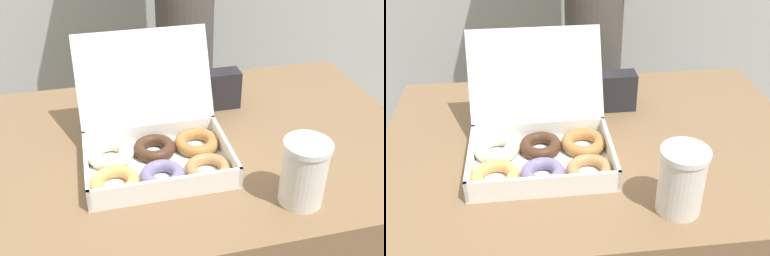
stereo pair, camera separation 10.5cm
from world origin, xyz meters
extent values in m
cube|color=brown|center=(0.00, 0.00, 0.36)|extent=(1.07, 0.75, 0.72)
cube|color=white|center=(-0.14, -0.09, 0.72)|extent=(0.33, 0.23, 0.01)
cube|color=white|center=(-0.30, -0.09, 0.75)|extent=(0.01, 0.23, 0.05)
cube|color=white|center=(0.02, -0.09, 0.75)|extent=(0.01, 0.23, 0.05)
cube|color=white|center=(-0.14, -0.20, 0.75)|extent=(0.33, 0.01, 0.05)
cube|color=white|center=(-0.14, 0.02, 0.75)|extent=(0.33, 0.01, 0.05)
cube|color=white|center=(-0.14, 0.07, 0.88)|extent=(0.33, 0.11, 0.21)
torus|color=tan|center=(-0.24, -0.15, 0.74)|extent=(0.12, 0.12, 0.03)
torus|color=silver|center=(-0.24, -0.04, 0.74)|extent=(0.15, 0.15, 0.03)
torus|color=slate|center=(-0.14, -0.15, 0.74)|extent=(0.12, 0.12, 0.03)
torus|color=#422819|center=(-0.14, -0.04, 0.74)|extent=(0.14, 0.14, 0.03)
torus|color=#B27F4C|center=(-0.04, -0.15, 0.74)|extent=(0.14, 0.14, 0.03)
torus|color=#A87038|center=(-0.04, -0.04, 0.74)|extent=(0.15, 0.15, 0.03)
cylinder|color=silver|center=(0.13, -0.27, 0.79)|extent=(0.09, 0.09, 0.13)
cylinder|color=white|center=(0.13, -0.27, 0.86)|extent=(0.10, 0.10, 0.01)
cube|color=#232328|center=(0.09, 0.16, 0.78)|extent=(0.10, 0.06, 0.11)
cylinder|color=#4C4742|center=(0.09, 0.66, 0.49)|extent=(0.22, 0.22, 0.97)
camera|label=1|loc=(-0.26, -0.91, 1.35)|focal=42.00mm
camera|label=2|loc=(-0.16, -0.93, 1.35)|focal=42.00mm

